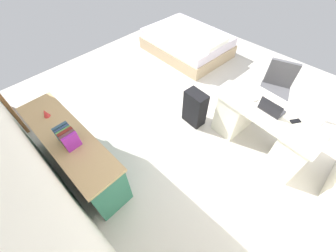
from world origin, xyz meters
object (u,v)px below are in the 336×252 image
Objects in this scene: figurine_small at (46,113)px; cell_phone_near_laptop at (295,121)px; laptop at (271,109)px; desk at (263,128)px; computer_mouse at (255,99)px; bed at (187,43)px; desk_lamp at (321,120)px; office_chair at (273,93)px; suitcase_black at (195,108)px; credenza at (75,152)px.

cell_phone_near_laptop is at bearing -137.02° from figurine_small.
laptop is at bearing -133.69° from figurine_small.
computer_mouse is (0.28, -0.04, 0.37)m from desk.
bed is 3.48m from desk_lamp.
office_chair reaches higher than desk.
desk_lamp reaches higher than figurine_small.
laptop is (-0.23, 0.82, 0.37)m from office_chair.
desk reaches higher than suitcase_black.
office_chair is 0.48× the size of bed.
computer_mouse reaches higher than cell_phone_near_laptop.
laptop is 2.95m from figurine_small.
laptop reaches higher than desk.
desk_lamp is 3.14× the size of figurine_small.
office_chair is at bearing -121.48° from figurine_small.
bed is at bearing 10.21° from cell_phone_near_laptop.
figurine_small is (2.04, 2.14, 0.03)m from laptop.
computer_mouse is (-1.33, -2.20, 0.37)m from credenza.
office_chair reaches higher than figurine_small.
bed is at bearing -41.29° from suitcase_black.
suitcase_black is 5.69× the size of figurine_small.
suitcase_black is 0.94m from computer_mouse.
cell_phone_near_laptop reaches higher than suitcase_black.
bed is 5.70× the size of desk_lamp.
bed is 14.46× the size of cell_phone_near_laptop.
desk is 2.92m from bed.
desk_lamp is at bearing -169.57° from cell_phone_near_laptop.
figurine_small is at bearing 65.64° from suitcase_black.
office_chair is at bearing -114.68° from credenza.
laptop reaches higher than office_chair.
computer_mouse is (0.03, 0.76, 0.33)m from office_chair.
desk is at bearing -131.99° from laptop.
desk_lamp is (-1.54, -0.27, 0.68)m from suitcase_black.
credenza is at bearing 53.37° from laptop.
suitcase_black is at bearing 9.95° from desk_lamp.
cell_phone_near_laptop reaches higher than desk.
credenza is at bearing 53.30° from desk.
bed is 17.88× the size of figurine_small.
computer_mouse is 0.83m from desk_lamp.
desk is 4.34× the size of desk_lamp.
figurine_small is at bearing 58.52° from office_chair.
desk is 11.01× the size of cell_phone_near_laptop.
desk_lamp reaches higher than credenza.
figurine_small reaches higher than computer_mouse.
bed is 5.96× the size of laptop.
computer_mouse reaches higher than credenza.
figurine_small is (1.79, 2.20, 0.06)m from computer_mouse.
laptop is 0.96× the size of desk_lamp.
credenza is (1.36, 2.96, -0.04)m from office_chair.
figurine_small is at bearing 46.31° from laptop.
laptop reaches higher than figurine_small.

